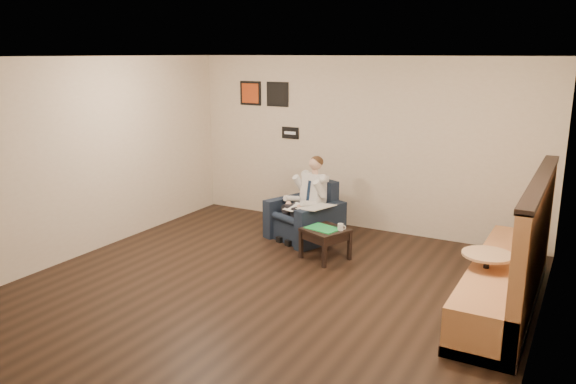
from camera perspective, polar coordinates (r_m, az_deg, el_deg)
The scene contains 19 objects.
ground at distance 7.00m, azimuth -2.19°, elevation -10.01°, with size 6.00×6.00×0.00m, color black.
wall_back at distance 9.21m, azimuth 7.42°, elevation 4.83°, with size 6.00×0.02×2.80m, color beige.
wall_front at distance 4.38m, azimuth -23.15°, elevation -6.45°, with size 6.00×0.02×2.80m, color beige.
wall_left at distance 8.48m, azimuth -19.96°, elevation 3.32°, with size 0.02×6.00×2.80m, color beige.
wall_right at distance 5.67m, azimuth 24.67°, elevation -2.10°, with size 0.02×6.00×2.80m, color beige.
ceiling at distance 6.40m, azimuth -2.42°, elevation 13.56°, with size 6.00×6.00×0.02m, color white.
seating_sign at distance 9.73m, azimuth 0.23°, elevation 6.03°, with size 0.32×0.02×0.20m, color black.
art_print_left at distance 10.07m, azimuth -3.82°, elevation 9.98°, with size 0.42×0.03×0.42m, color #BB4117.
art_print_right at distance 9.78m, azimuth -1.07°, elevation 9.90°, with size 0.42×0.03×0.42m, color black.
armchair at distance 8.74m, azimuth 1.68°, elevation -1.93°, with size 0.93×0.93×0.90m, color black.
seated_man at distance 8.62m, azimuth 1.10°, elevation -1.01°, with size 0.59×0.88×1.23m, color silver, non-canonical shape.
lap_papers at distance 8.57m, azimuth 0.60°, elevation -1.52°, with size 0.21×0.29×0.01m, color white.
newspaper at distance 8.36m, azimuth 2.89°, elevation -1.52°, with size 0.39×0.49×0.01m, color silver.
side_table at distance 7.96m, azimuth 3.80°, elevation -5.28°, with size 0.54×0.54×0.45m, color black.
green_folder at distance 7.90m, azimuth 3.57°, elevation -3.69°, with size 0.45×0.32×0.01m, color green.
coffee_mug at distance 7.83m, azimuth 5.35°, elevation -3.56°, with size 0.08×0.08×0.09m, color white.
smartphone at distance 7.96m, azimuth 4.90°, elevation -3.59°, with size 0.14×0.07×0.01m, color black.
banquette at distance 6.81m, azimuth 21.38°, elevation -4.85°, with size 0.71×2.97×1.52m, color #B57646.
cafe_table at distance 6.74m, azimuth 19.37°, elevation -8.64°, with size 0.55×0.55×0.69m, color tan.
Camera 1 is at (3.32, -5.47, 2.84)m, focal length 35.00 mm.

